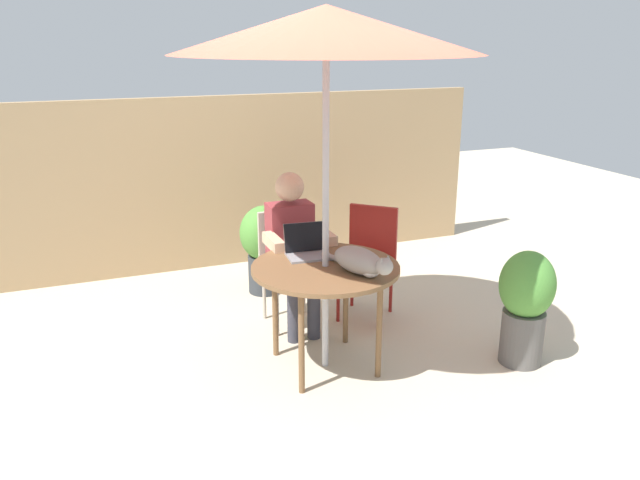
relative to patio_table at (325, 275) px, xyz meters
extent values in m
plane|color=beige|center=(0.00, 0.00, -0.68)|extent=(14.00, 14.00, 0.00)
cube|color=tan|center=(0.00, 2.32, 0.16)|extent=(5.06, 0.08, 1.67)
cylinder|color=brown|center=(0.00, 0.00, 0.05)|extent=(1.00, 1.00, 0.03)
cylinder|color=brown|center=(0.27, 0.27, -0.32)|extent=(0.04, 0.04, 0.71)
cylinder|color=brown|center=(-0.27, 0.27, -0.32)|extent=(0.04, 0.04, 0.71)
cylinder|color=brown|center=(-0.27, -0.27, -0.32)|extent=(0.04, 0.04, 0.71)
cylinder|color=brown|center=(0.27, -0.27, -0.32)|extent=(0.04, 0.04, 0.71)
cylinder|color=#B7B7BC|center=(0.00, 0.00, 0.43)|extent=(0.04, 0.04, 2.23)
cone|color=#BF4C38|center=(0.00, 0.00, 1.56)|extent=(1.90, 1.90, 0.29)
sphere|color=#B7B7BC|center=(0.00, 0.00, 1.58)|extent=(0.06, 0.06, 0.06)
cube|color=#B2A899|center=(0.00, 0.73, -0.24)|extent=(0.40, 0.40, 0.04)
cube|color=#B2A899|center=(0.00, 0.91, 0.00)|extent=(0.40, 0.04, 0.44)
cylinder|color=#B2A899|center=(0.17, 0.90, -0.47)|extent=(0.03, 0.03, 0.42)
cylinder|color=#B2A899|center=(-0.17, 0.90, -0.47)|extent=(0.03, 0.03, 0.42)
cylinder|color=#B2A899|center=(-0.17, 0.56, -0.47)|extent=(0.03, 0.03, 0.42)
cylinder|color=#B2A899|center=(0.17, 0.56, -0.47)|extent=(0.03, 0.03, 0.42)
cube|color=maroon|center=(0.61, 0.64, -0.24)|extent=(0.57, 0.57, 0.04)
cube|color=maroon|center=(0.73, 0.77, 0.00)|extent=(0.31, 0.30, 0.44)
cylinder|color=maroon|center=(0.85, 0.64, -0.47)|extent=(0.03, 0.03, 0.42)
cylinder|color=maroon|center=(0.60, 0.88, -0.47)|extent=(0.03, 0.03, 0.42)
cylinder|color=maroon|center=(0.37, 0.63, -0.47)|extent=(0.03, 0.03, 0.42)
cylinder|color=maroon|center=(0.61, 0.40, -0.47)|extent=(0.03, 0.03, 0.42)
cube|color=maroon|center=(0.00, 0.73, 0.05)|extent=(0.34, 0.20, 0.54)
sphere|color=#DBAD89|center=(0.00, 0.72, 0.45)|extent=(0.22, 0.22, 0.22)
cube|color=#383842|center=(-0.08, 0.58, -0.17)|extent=(0.12, 0.30, 0.12)
cylinder|color=#383842|center=(-0.08, 0.43, -0.45)|extent=(0.10, 0.10, 0.46)
cube|color=#383842|center=(0.08, 0.58, -0.17)|extent=(0.12, 0.30, 0.12)
cylinder|color=#383842|center=(0.08, 0.43, -0.45)|extent=(0.10, 0.10, 0.46)
cube|color=#DBAD89|center=(-0.20, 0.51, 0.10)|extent=(0.08, 0.32, 0.08)
cube|color=#DBAD89|center=(0.20, 0.51, 0.10)|extent=(0.08, 0.32, 0.08)
cube|color=gray|center=(-0.04, 0.20, 0.07)|extent=(0.32, 0.25, 0.02)
cube|color=black|center=(-0.03, 0.30, 0.18)|extent=(0.30, 0.09, 0.20)
cube|color=gray|center=(-0.03, 0.31, 0.18)|extent=(0.30, 0.08, 0.20)
ellipsoid|color=gray|center=(0.15, -0.20, 0.15)|extent=(0.32, 0.44, 0.17)
sphere|color=gray|center=(0.23, -0.41, 0.17)|extent=(0.11, 0.11, 0.11)
ellipsoid|color=white|center=(0.19, -0.30, 0.11)|extent=(0.15, 0.15, 0.09)
cylinder|color=gray|center=(0.08, 0.07, 0.09)|extent=(0.10, 0.18, 0.04)
cone|color=gray|center=(0.20, -0.42, 0.22)|extent=(0.04, 0.04, 0.03)
cone|color=gray|center=(0.25, -0.40, 0.22)|extent=(0.04, 0.04, 0.03)
cylinder|color=#595654|center=(1.30, -0.46, -0.49)|extent=(0.30, 0.30, 0.39)
ellipsoid|color=#4C8C38|center=(1.30, -0.46, -0.09)|extent=(0.38, 0.38, 0.48)
cylinder|color=#33383D|center=(0.01, 1.46, -0.51)|extent=(0.30, 0.30, 0.34)
ellipsoid|color=#4C8C38|center=(0.01, 1.46, -0.13)|extent=(0.43, 0.43, 0.49)
camera|label=1|loc=(-1.50, -3.69, 1.53)|focal=35.74mm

